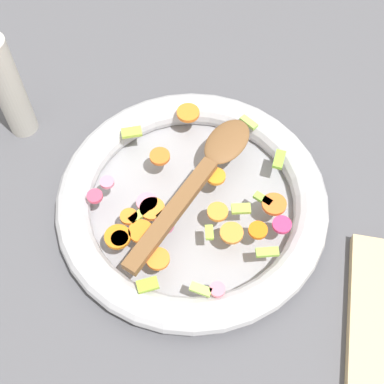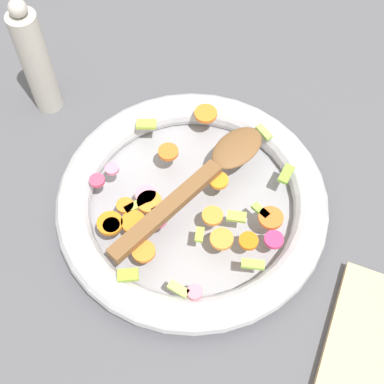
% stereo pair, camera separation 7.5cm
% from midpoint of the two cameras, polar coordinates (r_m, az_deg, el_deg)
% --- Properties ---
extents(ground_plane, '(4.00, 4.00, 0.00)m').
position_cam_midpoint_polar(ground_plane, '(0.80, 2.70, -2.08)').
color(ground_plane, '#4C4C51').
extents(skillet, '(0.40, 0.40, 0.05)m').
position_cam_midpoint_polar(skillet, '(0.78, 2.77, -1.29)').
color(skillet, gray).
rests_on(skillet, ground_plane).
extents(chopped_vegetables, '(0.32, 0.29, 0.01)m').
position_cam_midpoint_polar(chopped_vegetables, '(0.74, 1.79, -1.69)').
color(chopped_vegetables, orange).
rests_on(chopped_vegetables, skillet).
extents(wooden_spoon, '(0.28, 0.15, 0.01)m').
position_cam_midpoint_polar(wooden_spoon, '(0.76, 4.32, 1.56)').
color(wooden_spoon, brown).
rests_on(wooden_spoon, chopped_vegetables).
extents(pepper_mill, '(0.04, 0.04, 0.21)m').
position_cam_midpoint_polar(pepper_mill, '(0.87, -13.91, 13.19)').
color(pepper_mill, '#B2ADA3').
rests_on(pepper_mill, ground_plane).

